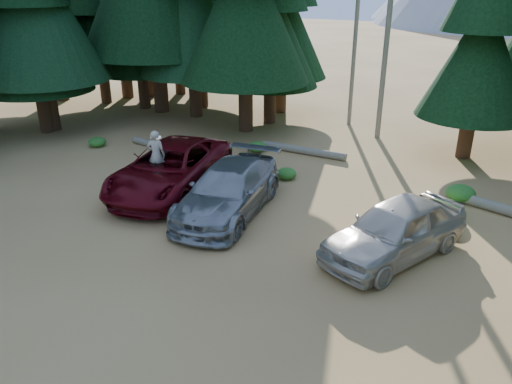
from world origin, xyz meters
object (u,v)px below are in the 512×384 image
silver_minivan_center (228,190)px  log_mid (303,150)px  log_left (166,148)px  frisbee_player (156,155)px  silver_minivan_right (395,230)px  red_pickup (170,168)px

silver_minivan_center → log_mid: silver_minivan_center is taller
log_mid → log_left: bearing=-155.6°
frisbee_player → log_mid: frisbee_player is taller
silver_minivan_right → frisbee_player: bearing=-159.7°
silver_minivan_right → frisbee_player: 8.43m
red_pickup → silver_minivan_right: 8.14m
silver_minivan_center → silver_minivan_right: 5.34m
silver_minivan_right → log_left: 11.77m
frisbee_player → log_mid: bearing=-135.3°
silver_minivan_right → log_left: (-11.15, 3.70, -0.64)m
silver_minivan_center → frisbee_player: frisbee_player is taller
frisbee_player → silver_minivan_right: bearing=156.2°
silver_minivan_right → frisbee_player: (-8.41, 0.11, 0.58)m
silver_minivan_right → red_pickup: bearing=-162.1°
silver_minivan_right → frisbee_player: frisbee_player is taller
silver_minivan_right → log_left: size_ratio=1.17×
silver_minivan_right → log_mid: 8.69m
silver_minivan_right → silver_minivan_center: bearing=-158.6°
silver_minivan_center → log_left: 6.93m
red_pickup → frisbee_player: size_ratio=3.41×
silver_minivan_center → red_pickup: bearing=159.4°
silver_minivan_right → log_left: silver_minivan_right is taller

